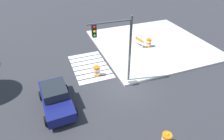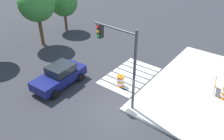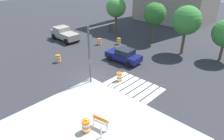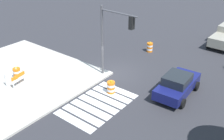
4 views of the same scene
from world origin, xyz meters
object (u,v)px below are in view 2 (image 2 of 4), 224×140
sports_car (60,76)px  street_tree_streetside_mid (36,4)px  construction_barricade (217,85)px  street_tree_corner_lot (64,3)px  traffic_barrel_near_corner (121,81)px  traffic_light_pole (120,52)px

sports_car → street_tree_streetside_mid: street_tree_streetside_mid is taller
street_tree_streetside_mid → construction_barricade: bearing=-82.0°
sports_car → street_tree_corner_lot: 11.86m
construction_barricade → street_tree_corner_lot: (1.95, 18.11, 2.62)m
traffic_barrel_near_corner → traffic_light_pole: traffic_light_pole is taller
sports_car → street_tree_corner_lot: bearing=45.1°
traffic_barrel_near_corner → sports_car: bearing=125.2°
construction_barricade → street_tree_streetside_mid: (-2.40, 16.98, 3.58)m
street_tree_streetside_mid → street_tree_corner_lot: 4.60m
construction_barricade → street_tree_streetside_mid: 17.51m
traffic_barrel_near_corner → street_tree_streetside_mid: 11.60m
construction_barricade → traffic_light_pole: traffic_light_pole is taller
construction_barricade → street_tree_corner_lot: size_ratio=0.28×
sports_car → street_tree_corner_lot: size_ratio=0.89×
traffic_light_pole → street_tree_streetside_mid: 12.30m
construction_barricade → traffic_barrel_near_corner: bearing=120.2°
traffic_barrel_near_corner → street_tree_streetside_mid: bearing=84.0°
construction_barricade → street_tree_streetside_mid: size_ratio=0.23×
traffic_barrel_near_corner → street_tree_corner_lot: street_tree_corner_lot is taller
construction_barricade → street_tree_corner_lot: bearing=83.8°
traffic_barrel_near_corner → traffic_light_pole: (-1.70, -1.07, 3.46)m
traffic_light_pole → street_tree_streetside_mid: street_tree_streetside_mid is taller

